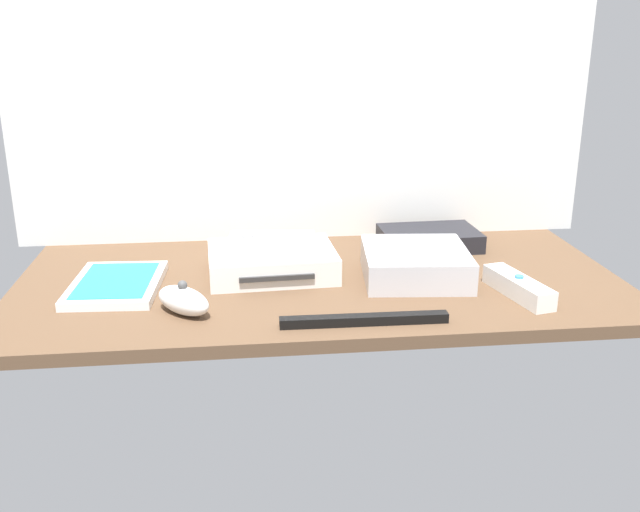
# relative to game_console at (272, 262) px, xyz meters

# --- Properties ---
(ground_plane) EXTENTS (1.00, 0.48, 0.02)m
(ground_plane) POSITION_rel_game_console_xyz_m (0.08, -0.03, -0.03)
(ground_plane) COLOR brown
(ground_plane) RESTS_ON ground
(back_wall) EXTENTS (1.10, 0.01, 0.64)m
(back_wall) POSITION_rel_game_console_xyz_m (0.08, 0.21, 0.30)
(back_wall) COLOR white
(back_wall) RESTS_ON ground
(game_console) EXTENTS (0.22, 0.17, 0.04)m
(game_console) POSITION_rel_game_console_xyz_m (0.00, 0.00, 0.00)
(game_console) COLOR white
(game_console) RESTS_ON ground_plane
(mini_computer) EXTENTS (0.19, 0.19, 0.05)m
(mini_computer) POSITION_rel_game_console_xyz_m (0.24, -0.05, 0.00)
(mini_computer) COLOR silver
(mini_computer) RESTS_ON ground_plane
(game_case) EXTENTS (0.15, 0.20, 0.02)m
(game_case) POSITION_rel_game_console_xyz_m (-0.25, -0.04, -0.01)
(game_case) COLOR white
(game_case) RESTS_ON ground_plane
(network_router) EXTENTS (0.18, 0.13, 0.03)m
(network_router) POSITION_rel_game_console_xyz_m (0.30, 0.12, -0.00)
(network_router) COLOR black
(network_router) RESTS_ON ground_plane
(remote_wand) EXTENTS (0.07, 0.15, 0.03)m
(remote_wand) POSITION_rel_game_console_xyz_m (0.38, -0.14, -0.01)
(remote_wand) COLOR white
(remote_wand) RESTS_ON ground_plane
(remote_nunchuk) EXTENTS (0.10, 0.10, 0.05)m
(remote_nunchuk) POSITION_rel_game_console_xyz_m (-0.14, -0.16, -0.00)
(remote_nunchuk) COLOR white
(remote_nunchuk) RESTS_ON ground_plane
(remote_classic_pad) EXTENTS (0.15, 0.09, 0.02)m
(remote_classic_pad) POSITION_rel_game_console_xyz_m (0.00, 0.00, 0.03)
(remote_classic_pad) COLOR white
(remote_classic_pad) RESTS_ON game_console
(sensor_bar) EXTENTS (0.24, 0.02, 0.01)m
(sensor_bar) POSITION_rel_game_console_xyz_m (0.12, -0.23, -0.01)
(sensor_bar) COLOR black
(sensor_bar) RESTS_ON ground_plane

